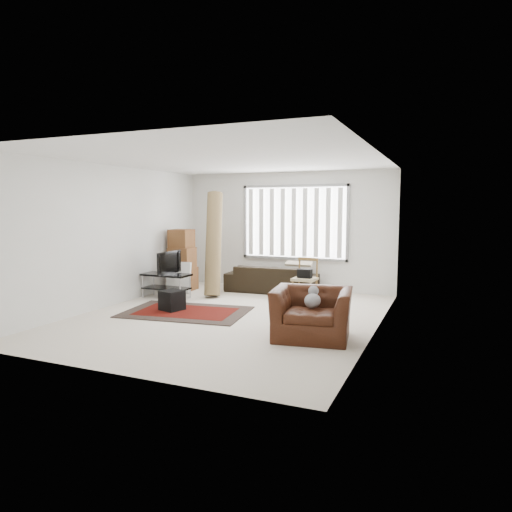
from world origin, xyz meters
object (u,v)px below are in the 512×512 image
Objects in this scene: moving_boxes at (182,262)px; armchair at (312,310)px; side_chair at (305,277)px; sofa at (272,275)px; tv_stand at (166,280)px.

moving_boxes is 1.11× the size of armchair.
moving_boxes is 2.93m from side_chair.
side_chair is 2.79m from armchair.
side_chair is at bearing 100.16° from armchair.
moving_boxes reaches higher than sofa.
tv_stand is 1.20× the size of side_chair.
sofa is 1.62× the size of armchair.
tv_stand is at bearing -78.50° from moving_boxes.
side_chair is 0.68× the size of armchair.
sofa is 1.07m from side_chair.
tv_stand is at bearing 146.68° from armchair.
sofa is at bearing 153.98° from side_chair.
tv_stand is 0.50× the size of sofa.
side_chair reaches higher than tv_stand.
sofa is at bearing 39.69° from tv_stand.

